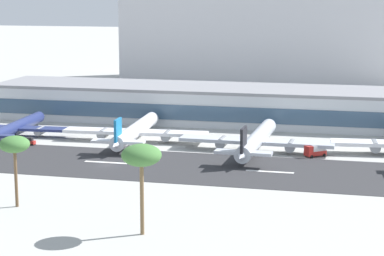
{
  "coord_description": "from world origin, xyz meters",
  "views": [
    {
      "loc": [
        64.66,
        -174.69,
        44.27
      ],
      "look_at": [
        15.79,
        28.07,
        5.36
      ],
      "focal_mm": 69.07,
      "sensor_mm": 36.0,
      "label": 1
    }
  ],
  "objects_px": {
    "airliner_black_tail_gate_2": "(256,141)",
    "palm_tree_3": "(14,146)",
    "terminal_building": "(225,104)",
    "airliner_gold_tail_gate_0": "(15,128)",
    "palm_tree_2": "(141,157)",
    "distant_hotel_block": "(262,31)",
    "service_box_truck_1": "(315,150)",
    "service_baggage_tug_0": "(30,142)",
    "airliner_blue_tail_gate_1": "(134,132)"
  },
  "relations": [
    {
      "from": "service_box_truck_1",
      "to": "palm_tree_2",
      "type": "bearing_deg",
      "value": 28.32
    },
    {
      "from": "airliner_blue_tail_gate_1",
      "to": "palm_tree_3",
      "type": "height_order",
      "value": "palm_tree_3"
    },
    {
      "from": "airliner_blue_tail_gate_1",
      "to": "distant_hotel_block",
      "type": "bearing_deg",
      "value": -8.55
    },
    {
      "from": "distant_hotel_block",
      "to": "palm_tree_3",
      "type": "bearing_deg",
      "value": -94.44
    },
    {
      "from": "service_box_truck_1",
      "to": "service_baggage_tug_0",
      "type": "bearing_deg",
      "value": -39.05
    },
    {
      "from": "airliner_black_tail_gate_2",
      "to": "airliner_blue_tail_gate_1",
      "type": "bearing_deg",
      "value": 82.63
    },
    {
      "from": "terminal_building",
      "to": "airliner_gold_tail_gate_0",
      "type": "height_order",
      "value": "terminal_building"
    },
    {
      "from": "airliner_black_tail_gate_2",
      "to": "distant_hotel_block",
      "type": "bearing_deg",
      "value": 9.01
    },
    {
      "from": "airliner_black_tail_gate_2",
      "to": "service_baggage_tug_0",
      "type": "relative_size",
      "value": 15.07
    },
    {
      "from": "distant_hotel_block",
      "to": "airliner_gold_tail_gate_0",
      "type": "height_order",
      "value": "distant_hotel_block"
    },
    {
      "from": "distant_hotel_block",
      "to": "service_box_truck_1",
      "type": "distance_m",
      "value": 173.46
    },
    {
      "from": "service_box_truck_1",
      "to": "palm_tree_3",
      "type": "bearing_deg",
      "value": 5.54
    },
    {
      "from": "terminal_building",
      "to": "palm_tree_2",
      "type": "height_order",
      "value": "palm_tree_2"
    },
    {
      "from": "terminal_building",
      "to": "palm_tree_2",
      "type": "xyz_separation_m",
      "value": [
        8.2,
        -120.82,
        8.68
      ]
    },
    {
      "from": "terminal_building",
      "to": "palm_tree_2",
      "type": "distance_m",
      "value": 121.41
    },
    {
      "from": "distant_hotel_block",
      "to": "service_baggage_tug_0",
      "type": "distance_m",
      "value": 178.35
    },
    {
      "from": "distant_hotel_block",
      "to": "palm_tree_3",
      "type": "xyz_separation_m",
      "value": [
        -17.81,
        -229.38,
        -11.43
      ]
    },
    {
      "from": "airliner_black_tail_gate_2",
      "to": "palm_tree_3",
      "type": "distance_m",
      "value": 75.89
    },
    {
      "from": "distant_hotel_block",
      "to": "airliner_blue_tail_gate_1",
      "type": "distance_m",
      "value": 162.26
    },
    {
      "from": "distant_hotel_block",
      "to": "airliner_blue_tail_gate_1",
      "type": "bearing_deg",
      "value": -95.2
    },
    {
      "from": "service_baggage_tug_0",
      "to": "palm_tree_3",
      "type": "height_order",
      "value": "palm_tree_3"
    },
    {
      "from": "terminal_building",
      "to": "service_box_truck_1",
      "type": "bearing_deg",
      "value": -54.39
    },
    {
      "from": "airliner_black_tail_gate_2",
      "to": "service_baggage_tug_0",
      "type": "distance_m",
      "value": 65.7
    },
    {
      "from": "airliner_gold_tail_gate_0",
      "to": "airliner_black_tail_gate_2",
      "type": "distance_m",
      "value": 75.73
    },
    {
      "from": "airliner_black_tail_gate_2",
      "to": "service_box_truck_1",
      "type": "xyz_separation_m",
      "value": [
        16.54,
        -1.63,
        -1.48
      ]
    },
    {
      "from": "distant_hotel_block",
      "to": "service_baggage_tug_0",
      "type": "bearing_deg",
      "value": -104.04
    },
    {
      "from": "airliner_blue_tail_gate_1",
      "to": "service_box_truck_1",
      "type": "xyz_separation_m",
      "value": [
        53.65,
        -7.28,
        -1.39
      ]
    },
    {
      "from": "terminal_building",
      "to": "airliner_blue_tail_gate_1",
      "type": "height_order",
      "value": "terminal_building"
    },
    {
      "from": "airliner_black_tail_gate_2",
      "to": "palm_tree_3",
      "type": "bearing_deg",
      "value": 148.86
    },
    {
      "from": "airliner_gold_tail_gate_0",
      "to": "palm_tree_3",
      "type": "relative_size",
      "value": 2.75
    },
    {
      "from": "terminal_building",
      "to": "airliner_gold_tail_gate_0",
      "type": "distance_m",
      "value": 70.88
    },
    {
      "from": "palm_tree_3",
      "to": "service_baggage_tug_0",
      "type": "bearing_deg",
      "value": 113.43
    },
    {
      "from": "terminal_building",
      "to": "palm_tree_3",
      "type": "height_order",
      "value": "palm_tree_3"
    },
    {
      "from": "service_baggage_tug_0",
      "to": "service_box_truck_1",
      "type": "height_order",
      "value": "service_box_truck_1"
    },
    {
      "from": "airliner_gold_tail_gate_0",
      "to": "palm_tree_3",
      "type": "bearing_deg",
      "value": -156.31
    },
    {
      "from": "terminal_building",
      "to": "airliner_black_tail_gate_2",
      "type": "distance_m",
      "value": 49.78
    },
    {
      "from": "distant_hotel_block",
      "to": "airliner_gold_tail_gate_0",
      "type": "relative_size",
      "value": 3.39
    },
    {
      "from": "palm_tree_2",
      "to": "palm_tree_3",
      "type": "distance_m",
      "value": 32.61
    },
    {
      "from": "airliner_gold_tail_gate_0",
      "to": "airliner_black_tail_gate_2",
      "type": "bearing_deg",
      "value": -97.41
    },
    {
      "from": "airliner_black_tail_gate_2",
      "to": "service_baggage_tug_0",
      "type": "height_order",
      "value": "airliner_black_tail_gate_2"
    },
    {
      "from": "airliner_gold_tail_gate_0",
      "to": "service_box_truck_1",
      "type": "bearing_deg",
      "value": -97.7
    },
    {
      "from": "palm_tree_2",
      "to": "airliner_blue_tail_gate_1",
      "type": "bearing_deg",
      "value": 108.93
    },
    {
      "from": "terminal_building",
      "to": "service_box_truck_1",
      "type": "relative_size",
      "value": 26.6
    },
    {
      "from": "palm_tree_2",
      "to": "palm_tree_3",
      "type": "xyz_separation_m",
      "value": [
        -30.69,
        10.89,
        -1.7
      ]
    },
    {
      "from": "terminal_building",
      "to": "palm_tree_2",
      "type": "bearing_deg",
      "value": -86.12
    },
    {
      "from": "service_box_truck_1",
      "to": "palm_tree_2",
      "type": "height_order",
      "value": "palm_tree_2"
    },
    {
      "from": "service_baggage_tug_0",
      "to": "service_box_truck_1",
      "type": "relative_size",
      "value": 0.54
    },
    {
      "from": "terminal_building",
      "to": "service_box_truck_1",
      "type": "height_order",
      "value": "terminal_building"
    },
    {
      "from": "terminal_building",
      "to": "airliner_gold_tail_gate_0",
      "type": "xyz_separation_m",
      "value": [
        -57.68,
        -41.06,
        -3.27
      ]
    },
    {
      "from": "service_baggage_tug_0",
      "to": "palm_tree_3",
      "type": "xyz_separation_m",
      "value": [
        25.07,
        -57.85,
        11.95
      ]
    }
  ]
}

